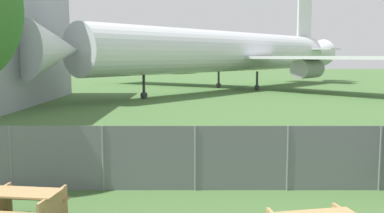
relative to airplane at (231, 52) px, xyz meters
name	(u,v)px	position (x,y,z in m)	size (l,w,h in m)	color
perimeter_fence	(197,158)	(-4.00, -36.56, -3.19)	(56.07, 0.07, 1.81)	slate
airplane	(231,52)	(0.00, 0.00, 0.00)	(33.88, 39.39, 12.69)	silver
picnic_bench_open_grass	(25,204)	(-7.81, -39.13, -3.62)	(1.76, 1.60, 0.76)	tan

